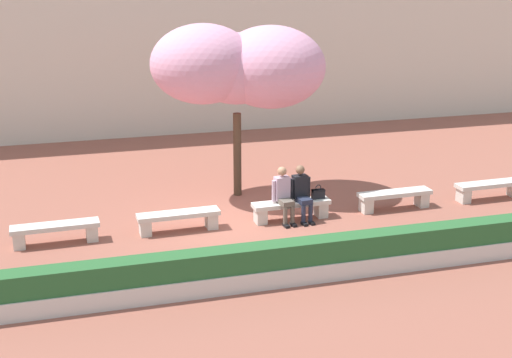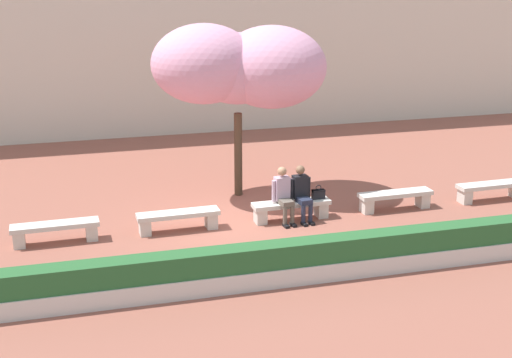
{
  "view_description": "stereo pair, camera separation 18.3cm",
  "coord_description": "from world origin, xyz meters",
  "px_view_note": "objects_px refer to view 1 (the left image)",
  "views": [
    {
      "loc": [
        -3.8,
        -14.73,
        5.82
      ],
      "look_at": [
        0.53,
        0.2,
        1.0
      ],
      "focal_mm": 50.0,
      "sensor_mm": 36.0,
      "label": 1
    },
    {
      "loc": [
        -3.62,
        -14.78,
        5.82
      ],
      "look_at": [
        0.53,
        0.2,
        1.0
      ],
      "focal_mm": 50.0,
      "sensor_mm": 36.0,
      "label": 2
    }
  ],
  "objects_px": {
    "stone_bench_near_east": "(291,207)",
    "handbag": "(318,193)",
    "stone_bench_center": "(179,218)",
    "stone_bench_far_east": "(490,188)",
    "stone_bench_east_end": "(395,197)",
    "person_seated_left": "(283,193)",
    "stone_bench_near_west": "(55,230)",
    "cherry_tree_main": "(240,67)",
    "person_seated_right": "(302,191)"
  },
  "relations": [
    {
      "from": "stone_bench_near_west",
      "to": "stone_bench_far_east",
      "type": "xyz_separation_m",
      "value": [
        10.57,
        0.0,
        0.0
      ]
    },
    {
      "from": "stone_bench_near_east",
      "to": "cherry_tree_main",
      "type": "xyz_separation_m",
      "value": [
        -0.66,
        2.05,
        3.0
      ]
    },
    {
      "from": "stone_bench_near_west",
      "to": "person_seated_left",
      "type": "height_order",
      "value": "person_seated_left"
    },
    {
      "from": "stone_bench_east_end",
      "to": "stone_bench_near_west",
      "type": "bearing_deg",
      "value": 180.0
    },
    {
      "from": "person_seated_right",
      "to": "stone_bench_far_east",
      "type": "bearing_deg",
      "value": 0.6
    },
    {
      "from": "person_seated_left",
      "to": "cherry_tree_main",
      "type": "relative_size",
      "value": 0.3
    },
    {
      "from": "stone_bench_center",
      "to": "person_seated_right",
      "type": "xyz_separation_m",
      "value": [
        2.87,
        -0.05,
        0.39
      ]
    },
    {
      "from": "stone_bench_near_east",
      "to": "person_seated_right",
      "type": "xyz_separation_m",
      "value": [
        0.23,
        -0.05,
        0.39
      ]
    },
    {
      "from": "stone_bench_near_east",
      "to": "handbag",
      "type": "height_order",
      "value": "handbag"
    },
    {
      "from": "stone_bench_center",
      "to": "person_seated_right",
      "type": "distance_m",
      "value": 2.9
    },
    {
      "from": "stone_bench_near_east",
      "to": "stone_bench_far_east",
      "type": "relative_size",
      "value": 1.0
    },
    {
      "from": "stone_bench_east_end",
      "to": "person_seated_left",
      "type": "distance_m",
      "value": 2.88
    },
    {
      "from": "handbag",
      "to": "stone_bench_near_west",
      "type": "bearing_deg",
      "value": -179.78
    },
    {
      "from": "stone_bench_center",
      "to": "cherry_tree_main",
      "type": "distance_m",
      "value": 4.14
    },
    {
      "from": "cherry_tree_main",
      "to": "stone_bench_center",
      "type": "bearing_deg",
      "value": -133.96
    },
    {
      "from": "stone_bench_near_east",
      "to": "person_seated_right",
      "type": "height_order",
      "value": "person_seated_right"
    },
    {
      "from": "stone_bench_east_end",
      "to": "cherry_tree_main",
      "type": "xyz_separation_m",
      "value": [
        -3.3,
        2.05,
        3.0
      ]
    },
    {
      "from": "stone_bench_near_west",
      "to": "person_seated_right",
      "type": "height_order",
      "value": "person_seated_right"
    },
    {
      "from": "stone_bench_near_east",
      "to": "cherry_tree_main",
      "type": "height_order",
      "value": "cherry_tree_main"
    },
    {
      "from": "stone_bench_near_west",
      "to": "stone_bench_near_east",
      "type": "distance_m",
      "value": 5.28
    },
    {
      "from": "stone_bench_near_east",
      "to": "stone_bench_far_east",
      "type": "bearing_deg",
      "value": 0.0
    },
    {
      "from": "stone_bench_near_east",
      "to": "person_seated_right",
      "type": "bearing_deg",
      "value": -13.17
    },
    {
      "from": "person_seated_right",
      "to": "cherry_tree_main",
      "type": "height_order",
      "value": "cherry_tree_main"
    },
    {
      "from": "stone_bench_center",
      "to": "stone_bench_east_end",
      "type": "relative_size",
      "value": 1.0
    },
    {
      "from": "stone_bench_near_east",
      "to": "handbag",
      "type": "bearing_deg",
      "value": 1.96
    },
    {
      "from": "stone_bench_far_east",
      "to": "person_seated_right",
      "type": "height_order",
      "value": "person_seated_right"
    },
    {
      "from": "stone_bench_far_east",
      "to": "cherry_tree_main",
      "type": "relative_size",
      "value": 0.42
    },
    {
      "from": "handbag",
      "to": "stone_bench_center",
      "type": "bearing_deg",
      "value": -179.6
    },
    {
      "from": "stone_bench_near_west",
      "to": "stone_bench_near_east",
      "type": "xyz_separation_m",
      "value": [
        5.28,
        -0.0,
        0.0
      ]
    },
    {
      "from": "stone_bench_near_east",
      "to": "stone_bench_east_end",
      "type": "height_order",
      "value": "same"
    },
    {
      "from": "stone_bench_center",
      "to": "person_seated_left",
      "type": "bearing_deg",
      "value": -1.25
    },
    {
      "from": "stone_bench_near_west",
      "to": "person_seated_left",
      "type": "distance_m",
      "value": 5.09
    },
    {
      "from": "stone_bench_center",
      "to": "stone_bench_near_east",
      "type": "relative_size",
      "value": 1.0
    },
    {
      "from": "stone_bench_near_west",
      "to": "person_seated_left",
      "type": "bearing_deg",
      "value": -0.6
    },
    {
      "from": "stone_bench_far_east",
      "to": "handbag",
      "type": "bearing_deg",
      "value": 179.72
    },
    {
      "from": "person_seated_left",
      "to": "handbag",
      "type": "xyz_separation_m",
      "value": [
        0.88,
        0.08,
        -0.12
      ]
    },
    {
      "from": "stone_bench_near_east",
      "to": "handbag",
      "type": "distance_m",
      "value": 0.72
    },
    {
      "from": "person_seated_left",
      "to": "stone_bench_near_east",
      "type": "bearing_deg",
      "value": 14.1
    },
    {
      "from": "person_seated_left",
      "to": "cherry_tree_main",
      "type": "height_order",
      "value": "cherry_tree_main"
    },
    {
      "from": "handbag",
      "to": "person_seated_right",
      "type": "bearing_deg",
      "value": -170.24
    },
    {
      "from": "stone_bench_center",
      "to": "handbag",
      "type": "relative_size",
      "value": 5.44
    },
    {
      "from": "stone_bench_center",
      "to": "stone_bench_east_end",
      "type": "height_order",
      "value": "same"
    },
    {
      "from": "stone_bench_near_east",
      "to": "person_seated_left",
      "type": "height_order",
      "value": "person_seated_left"
    },
    {
      "from": "stone_bench_near_west",
      "to": "stone_bench_near_east",
      "type": "height_order",
      "value": "same"
    },
    {
      "from": "stone_bench_far_east",
      "to": "person_seated_left",
      "type": "height_order",
      "value": "person_seated_left"
    },
    {
      "from": "person_seated_right",
      "to": "handbag",
      "type": "xyz_separation_m",
      "value": [
        0.44,
        0.08,
        -0.12
      ]
    },
    {
      "from": "handbag",
      "to": "cherry_tree_main",
      "type": "height_order",
      "value": "cherry_tree_main"
    },
    {
      "from": "stone_bench_far_east",
      "to": "handbag",
      "type": "height_order",
      "value": "handbag"
    },
    {
      "from": "stone_bench_east_end",
      "to": "person_seated_left",
      "type": "xyz_separation_m",
      "value": [
        -2.85,
        -0.05,
        0.39
      ]
    },
    {
      "from": "handbag",
      "to": "stone_bench_far_east",
      "type": "bearing_deg",
      "value": -0.28
    }
  ]
}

